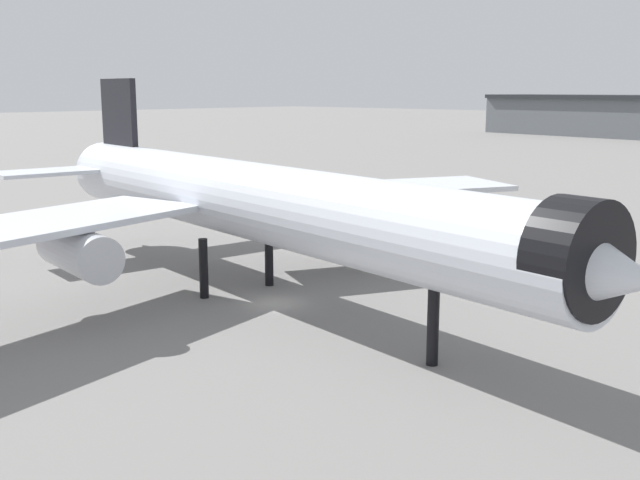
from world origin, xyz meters
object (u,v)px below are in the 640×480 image
(airliner_near_gate, at_px, (253,203))
(baggage_cart_trailing, at_px, (596,240))
(traffic_cone_wingtip, at_px, (21,237))
(traffic_cone_near_nose, at_px, (462,222))

(airliner_near_gate, bearing_deg, baggage_cart_trailing, 79.71)
(airliner_near_gate, relative_size, baggage_cart_trailing, 21.37)
(baggage_cart_trailing, distance_m, traffic_cone_wingtip, 55.40)
(baggage_cart_trailing, xyz_separation_m, traffic_cone_near_nose, (-16.69, 3.30, -0.66))
(traffic_cone_near_nose, bearing_deg, baggage_cart_trailing, -11.18)
(baggage_cart_trailing, bearing_deg, airliner_near_gate, 139.79)
(baggage_cart_trailing, xyz_separation_m, traffic_cone_wingtip, (-43.43, -34.40, -0.60))
(baggage_cart_trailing, relative_size, traffic_cone_near_nose, 4.41)
(airliner_near_gate, bearing_deg, traffic_cone_near_nose, 107.33)
(traffic_cone_near_nose, xyz_separation_m, traffic_cone_wingtip, (-26.74, -37.70, 0.06))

